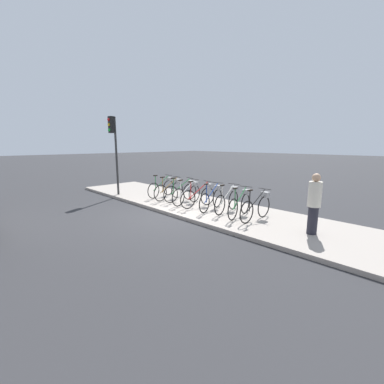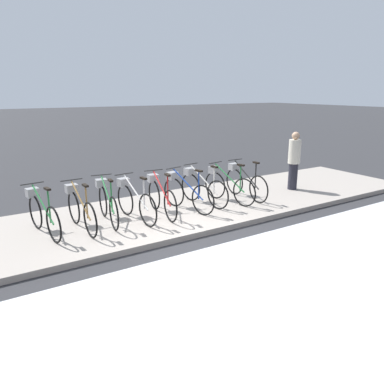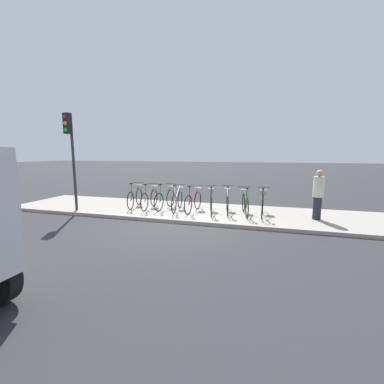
% 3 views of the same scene
% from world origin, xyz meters
% --- Properties ---
extents(ground_plane, '(120.00, 120.00, 0.00)m').
position_xyz_m(ground_plane, '(0.00, 0.00, 0.00)').
color(ground_plane, '#2D2D30').
extents(sidewalk, '(15.36, 3.21, 0.12)m').
position_xyz_m(sidewalk, '(0.00, 1.60, 0.06)').
color(sidewalk, '#9E9389').
rests_on(sidewalk, ground_plane).
extents(parked_bicycle_0, '(0.46, 1.69, 1.05)m').
position_xyz_m(parked_bicycle_0, '(-2.59, 1.59, 0.57)').
color(parked_bicycle_0, black).
rests_on(parked_bicycle_0, sidewalk).
extents(parked_bicycle_1, '(0.46, 1.71, 1.05)m').
position_xyz_m(parked_bicycle_1, '(-1.87, 1.48, 0.57)').
color(parked_bicycle_1, black).
rests_on(parked_bicycle_1, sidewalk).
extents(parked_bicycle_2, '(0.46, 1.70, 1.05)m').
position_xyz_m(parked_bicycle_2, '(-1.24, 1.61, 0.57)').
color(parked_bicycle_2, black).
rests_on(parked_bicycle_2, sidewalk).
extents(parked_bicycle_3, '(0.46, 1.70, 1.05)m').
position_xyz_m(parked_bicycle_3, '(-0.69, 1.43, 0.57)').
color(parked_bicycle_3, black).
rests_on(parked_bicycle_3, sidewalk).
extents(parked_bicycle_4, '(0.46, 1.70, 1.05)m').
position_xyz_m(parked_bicycle_4, '(-0.02, 1.44, 0.57)').
color(parked_bicycle_4, black).
rests_on(parked_bicycle_4, sidewalk).
extents(parked_bicycle_5, '(0.54, 1.67, 1.05)m').
position_xyz_m(parked_bicycle_5, '(0.64, 1.43, 0.57)').
color(parked_bicycle_5, black).
rests_on(parked_bicycle_5, sidewalk).
extents(parked_bicycle_6, '(0.47, 1.69, 1.05)m').
position_xyz_m(parked_bicycle_6, '(1.23, 1.62, 0.57)').
color(parked_bicycle_6, black).
rests_on(parked_bicycle_6, sidewalk).
extents(parked_bicycle_7, '(0.51, 1.68, 1.05)m').
position_xyz_m(parked_bicycle_7, '(1.89, 1.45, 0.57)').
color(parked_bicycle_7, black).
rests_on(parked_bicycle_7, sidewalk).
extents(parked_bicycle_8, '(0.46, 1.71, 1.05)m').
position_xyz_m(parked_bicycle_8, '(2.51, 1.50, 0.57)').
color(parked_bicycle_8, black).
rests_on(parked_bicycle_8, sidewalk).
extents(pedestrian, '(0.34, 0.34, 1.66)m').
position_xyz_m(pedestrian, '(4.27, 1.43, 0.99)').
color(pedestrian, '#23232D').
rests_on(pedestrian, sidewalk).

